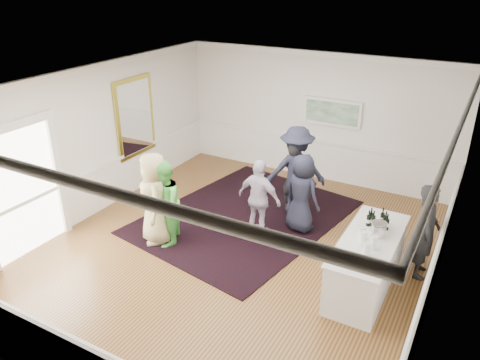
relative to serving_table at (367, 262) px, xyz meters
The scene contains 23 objects.
floor 2.49m from the serving_table, behind, with size 8.00×8.00×0.00m, color brown.
ceiling 3.67m from the serving_table, behind, with size 7.00×8.00×0.02m, color white.
wall_left 6.06m from the serving_table, behind, with size 0.02×8.00×3.20m, color white.
wall_right 1.55m from the serving_table, ahead, with size 0.02×8.00×3.20m, color white.
wall_back 4.76m from the serving_table, 121.97° to the left, with size 7.00×0.02×3.20m, color white.
wall_front 4.89m from the serving_table, 120.96° to the right, with size 7.00×0.02×3.20m, color white.
wainscoting 2.45m from the serving_table, behind, with size 7.00×8.00×1.00m, color white, non-canonical shape.
mirror 6.17m from the serving_table, 168.31° to the left, with size 0.05×1.25×1.85m.
doorway 6.29m from the serving_table, 161.43° to the right, with size 0.10×1.78×2.56m.
landscape_painting 4.57m from the serving_table, 117.91° to the left, with size 1.44×0.06×0.66m.
area_rug 3.17m from the serving_table, 159.12° to the left, with size 3.45×4.52×0.02m, color black.
serving_table is the anchor object (origin of this frame).
bartender 1.18m from the serving_table, 47.12° to the left, with size 0.63×0.41×1.73m, color black.
guest_tan 4.06m from the serving_table, behind, with size 0.91×0.59×1.85m, color tan.
guest_green 3.85m from the serving_table, behind, with size 0.83×0.65×1.71m, color #5DD655.
guest_lilac 2.46m from the serving_table, 164.88° to the left, with size 0.95×0.39×1.61m, color silver.
guest_dark_a 2.88m from the serving_table, 138.07° to the left, with size 1.28×0.73×1.97m, color #1D1F30.
guest_dark_b 2.82m from the serving_table, 139.31° to the left, with size 0.61×0.40×1.67m, color black.
guest_navy 2.13m from the serving_table, 143.99° to the left, with size 0.81×0.52×1.65m, color #1D1F30.
wine_bottles 0.77m from the serving_table, 89.27° to the left, with size 0.38×0.30×0.31m.
juice_pitchers 0.63m from the serving_table, 91.03° to the right, with size 0.36×0.56×0.24m.
ice_bucket 0.60m from the serving_table, 61.64° to the left, with size 0.26×0.26×0.24m, color silver.
nut_bowl 0.99m from the serving_table, 94.68° to the right, with size 0.23×0.23×0.08m.
Camera 1 is at (3.77, -6.68, 4.96)m, focal length 35.00 mm.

